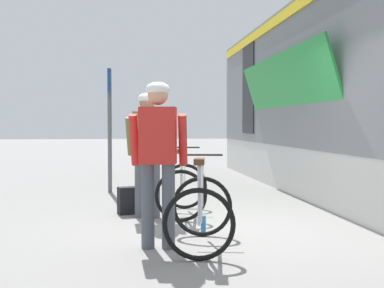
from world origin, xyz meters
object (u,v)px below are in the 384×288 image
Objects in this scene: bicycle_far_silver at (201,210)px; platform_sign_post at (110,109)px; backpack_on_platform at (128,201)px; water_bottle_near_the_bikes at (203,224)px; bicycle_near_white at (183,187)px; cyclist_near_in_olive at (147,143)px; cyclist_far_in_red at (158,149)px.

platform_sign_post is at bearing 104.30° from bicycle_far_silver.
water_bottle_near_the_bikes is at bearing -70.80° from backpack_on_platform.
bicycle_near_white is 0.99× the size of bicycle_far_silver.
backpack_on_platform is at bearing 133.55° from cyclist_near_in_olive.
cyclist_far_in_red is 2.01m from bicycle_near_white.
water_bottle_near_the_bikes is at bearing -70.93° from platform_sign_post.
bicycle_near_white reaches higher than water_bottle_near_the_bikes.
cyclist_far_in_red is 4.46m from platform_sign_post.
backpack_on_platform is 0.17× the size of platform_sign_post.
bicycle_far_silver is at bearing -74.23° from cyclist_near_in_olive.
bicycle_far_silver is 2.21m from backpack_on_platform.
platform_sign_post is (-0.35, 2.36, 1.42)m from backpack_on_platform.
platform_sign_post reaches higher than water_bottle_near_the_bikes.
water_bottle_near_the_bikes is 4.18m from platform_sign_post.
cyclist_far_in_red is 0.79m from bicycle_far_silver.
water_bottle_near_the_bikes is at bearing -83.64° from bicycle_near_white.
bicycle_far_silver is at bearing -5.17° from cyclist_far_in_red.
cyclist_far_in_red reaches higher than bicycle_near_white.
bicycle_far_silver reaches higher than backpack_on_platform.
cyclist_far_in_red is at bearing 174.83° from bicycle_far_silver.
bicycle_far_silver is (0.45, -0.04, -0.65)m from cyclist_far_in_red.
cyclist_far_in_red is 2.21m from backpack_on_platform.
cyclist_far_in_red reaches higher than backpack_on_platform.
cyclist_far_in_red is at bearing -88.37° from cyclist_near_in_olive.
backpack_on_platform is (-0.78, 2.06, -0.20)m from bicycle_far_silver.
bicycle_far_silver is at bearing -90.55° from bicycle_near_white.
backpack_on_platform is at bearing -81.57° from platform_sign_post.
cyclist_far_in_red is at bearing -130.32° from water_bottle_near_the_bikes.
cyclist_far_in_red reaches higher than bicycle_far_silver.
cyclist_far_in_red is (0.05, -1.72, 0.00)m from cyclist_near_in_olive.
backpack_on_platform is at bearing 110.68° from bicycle_far_silver.
platform_sign_post is at bearing 109.07° from water_bottle_near_the_bikes.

